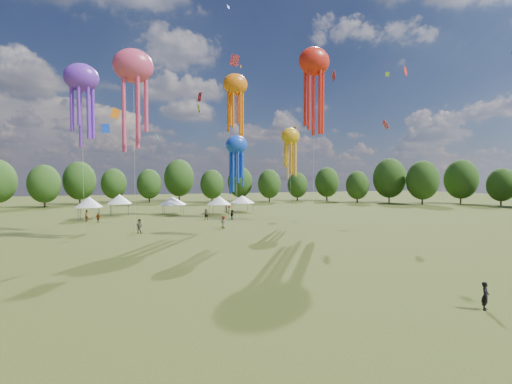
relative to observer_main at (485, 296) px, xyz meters
name	(u,v)px	position (x,y,z in m)	size (l,w,h in m)	color
ground	(348,308)	(-6.98, 2.82, -0.78)	(300.00, 300.00, 0.00)	#384416
observer_main	(485,296)	(0.00, 0.00, 0.00)	(0.57, 0.37, 1.56)	black
spectator_near	(139,226)	(-16.93, 35.42, 0.18)	(0.93, 0.72, 1.91)	gray
spectators_far	(200,214)	(-6.00, 48.87, 0.10)	(27.16, 23.72, 1.89)	gray
festival_tents	(173,200)	(-9.57, 58.24, 2.14)	(34.80, 11.52, 4.17)	#47474C
show_kites	(236,94)	(-2.04, 39.84, 19.84)	(41.26, 24.26, 29.98)	#DE4168
small_kites	(185,37)	(-9.14, 44.70, 29.33)	(72.83, 60.08, 45.23)	#DE4168
treeline	(163,182)	(-10.85, 65.34, 5.76)	(201.57, 95.24, 13.43)	#38281C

